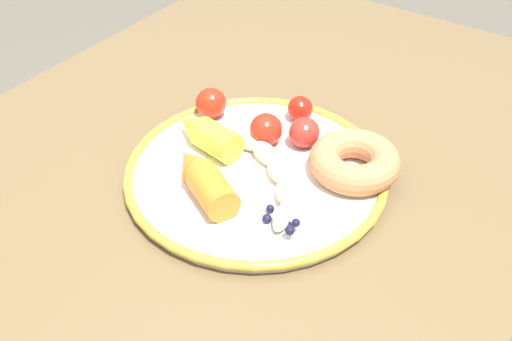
# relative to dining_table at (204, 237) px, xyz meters

# --- Properties ---
(dining_table) EXTENTS (1.25, 0.77, 0.74)m
(dining_table) POSITION_rel_dining_table_xyz_m (0.00, 0.00, 0.00)
(dining_table) COLOR brown
(dining_table) RESTS_ON ground_plane
(plate) EXTENTS (0.33, 0.33, 0.02)m
(plate) POSITION_rel_dining_table_xyz_m (-0.05, 0.05, 0.10)
(plate) COLOR white
(plate) RESTS_ON dining_table
(banana) EXTENTS (0.13, 0.16, 0.03)m
(banana) POSITION_rel_dining_table_xyz_m (-0.05, 0.08, 0.11)
(banana) COLOR #F3E5C3
(banana) RESTS_ON plate
(carrot_orange) EXTENTS (0.09, 0.12, 0.04)m
(carrot_orange) POSITION_rel_dining_table_xyz_m (0.01, 0.02, 0.12)
(carrot_orange) COLOR orange
(carrot_orange) RESTS_ON plate
(carrot_yellow) EXTENTS (0.06, 0.11, 0.04)m
(carrot_yellow) POSITION_rel_dining_table_xyz_m (-0.06, -0.03, 0.12)
(carrot_yellow) COLOR yellow
(carrot_yellow) RESTS_ON plate
(donut) EXTENTS (0.13, 0.13, 0.04)m
(donut) POSITION_rel_dining_table_xyz_m (-0.12, 0.15, 0.12)
(donut) COLOR #C57C50
(donut) RESTS_ON plate
(blueberry_pile) EXTENTS (0.04, 0.05, 0.02)m
(blueberry_pile) POSITION_rel_dining_table_xyz_m (0.01, 0.13, 0.11)
(blueberry_pile) COLOR #191638
(blueberry_pile) RESTS_ON plate
(tomato_near) EXTENTS (0.04, 0.04, 0.04)m
(tomato_near) POSITION_rel_dining_table_xyz_m (-0.12, -0.07, 0.12)
(tomato_near) COLOR red
(tomato_near) RESTS_ON plate
(tomato_mid) EXTENTS (0.04, 0.04, 0.04)m
(tomato_mid) POSITION_rel_dining_table_xyz_m (-0.18, 0.03, 0.12)
(tomato_mid) COLOR red
(tomato_mid) RESTS_ON plate
(tomato_far) EXTENTS (0.04, 0.04, 0.04)m
(tomato_far) POSITION_rel_dining_table_xyz_m (-0.13, 0.07, 0.12)
(tomato_far) COLOR red
(tomato_far) RESTS_ON plate
(tomato_extra) EXTENTS (0.04, 0.04, 0.04)m
(tomato_extra) POSITION_rel_dining_table_xyz_m (-0.11, 0.03, 0.12)
(tomato_extra) COLOR red
(tomato_extra) RESTS_ON plate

